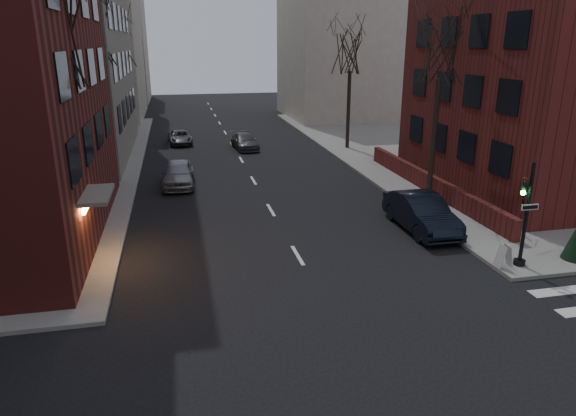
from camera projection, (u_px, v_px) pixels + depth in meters
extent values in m
cube|color=#5B1C1A|center=(554.00, 93.00, 28.95)|extent=(12.00, 14.00, 11.00)
cube|color=#5B1C1A|center=(429.00, 183.00, 29.01)|extent=(0.35, 16.00, 1.00)
cube|color=beige|center=(70.00, 34.00, 54.95)|extent=(14.00, 16.00, 18.00)
cube|color=beige|center=(351.00, 44.00, 56.67)|extent=(14.00, 14.00, 16.00)
cube|color=beige|center=(109.00, 50.00, 71.76)|extent=(10.00, 12.00, 14.00)
cylinder|color=black|center=(526.00, 215.00, 18.99)|extent=(0.14, 0.14, 4.00)
cylinder|color=black|center=(519.00, 262.00, 19.58)|extent=(0.44, 0.44, 0.20)
imported|color=black|center=(524.00, 194.00, 18.67)|extent=(0.16, 0.20, 1.00)
sphere|color=#19FF4C|center=(523.00, 193.00, 18.60)|extent=(0.18, 0.18, 0.18)
cube|color=white|center=(530.00, 207.00, 18.77)|extent=(0.70, 0.03, 0.22)
cylinder|color=#2D231C|center=(65.00, 172.00, 19.83)|extent=(0.28, 0.28, 6.65)
cylinder|color=#2D231C|center=(103.00, 122.00, 30.92)|extent=(0.28, 0.28, 7.00)
cylinder|color=#2D231C|center=(123.00, 102.00, 44.04)|extent=(0.28, 0.28, 6.30)
cylinder|color=#2D231C|center=(433.00, 140.00, 27.15)|extent=(0.28, 0.28, 6.30)
cylinder|color=#2D231C|center=(348.00, 110.00, 40.21)|extent=(0.28, 0.28, 5.95)
cylinder|color=black|center=(106.00, 142.00, 27.48)|extent=(0.12, 0.12, 6.00)
sphere|color=#FFA54C|center=(100.00, 82.00, 26.52)|extent=(0.36, 0.36, 0.36)
cylinder|color=black|center=(132.00, 101.00, 46.06)|extent=(0.12, 0.12, 6.00)
sphere|color=#FFA54C|center=(129.00, 65.00, 45.10)|extent=(0.36, 0.36, 0.36)
imported|color=black|center=(421.00, 213.00, 23.39)|extent=(1.79, 5.05, 1.66)
imported|color=gray|center=(178.00, 174.00, 30.55)|extent=(1.99, 4.56, 1.53)
imported|color=#414146|center=(245.00, 141.00, 41.14)|extent=(2.05, 4.32, 1.22)
imported|color=#424147|center=(180.00, 137.00, 43.15)|extent=(2.09, 4.14, 1.12)
cube|color=silver|center=(504.00, 256.00, 19.32)|extent=(0.45, 0.59, 0.88)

